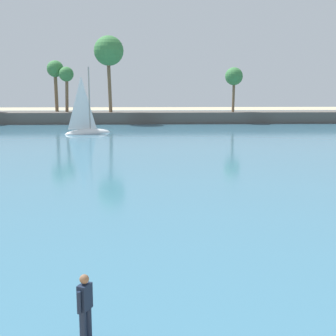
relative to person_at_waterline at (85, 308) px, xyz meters
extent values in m
cube|color=#386B84|center=(1.41, 52.50, -0.86)|extent=(220.00, 105.35, 0.06)
cube|color=#514C47|center=(1.41, 65.17, 0.01)|extent=(105.84, 6.00, 1.80)
cylinder|color=brown|center=(-12.74, 65.91, 4.20)|extent=(0.60, 0.53, 6.60)
sphere|color=#38753D|center=(-12.74, 65.91, 7.50)|extent=(2.57, 2.57, 2.57)
cylinder|color=brown|center=(-4.26, 63.61, 5.50)|extent=(0.76, 0.62, 9.20)
sphere|color=#38753D|center=(-4.26, 63.61, 10.09)|extent=(4.45, 4.45, 4.45)
cylinder|color=brown|center=(14.74, 63.69, 3.62)|extent=(0.50, 0.55, 5.45)
sphere|color=#38753D|center=(14.74, 63.69, 6.34)|extent=(2.71, 2.71, 2.71)
cylinder|color=brown|center=(-10.90, 64.82, 3.78)|extent=(0.69, 0.76, 5.78)
sphere|color=#38753D|center=(-10.90, 64.82, 6.66)|extent=(2.25, 2.25, 2.25)
cylinder|color=#141E33|center=(-0.05, -0.10, -0.46)|extent=(0.15, 0.15, 0.86)
cylinder|color=#141E33|center=(0.05, 0.10, -0.46)|extent=(0.15, 0.15, 0.86)
cube|color=#141E33|center=(0.00, 0.00, 0.26)|extent=(0.33, 0.39, 0.58)
sphere|color=brown|center=(0.00, 0.00, 0.67)|extent=(0.21, 0.21, 0.21)
cylinder|color=#141E33|center=(-0.10, -0.21, 0.22)|extent=(0.09, 0.09, 0.50)
cylinder|color=#141E33|center=(0.10, 0.21, 0.22)|extent=(0.09, 0.09, 0.50)
ellipsoid|color=white|center=(-5.79, 48.13, -0.83)|extent=(5.94, 4.60, 1.18)
cylinder|color=gray|center=(-5.54, 48.29, 3.44)|extent=(0.18, 0.18, 7.36)
pyramid|color=white|center=(-6.39, 47.76, 2.88)|extent=(2.35, 1.54, 6.26)
camera|label=1|loc=(1.40, -9.91, 4.82)|focal=50.94mm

